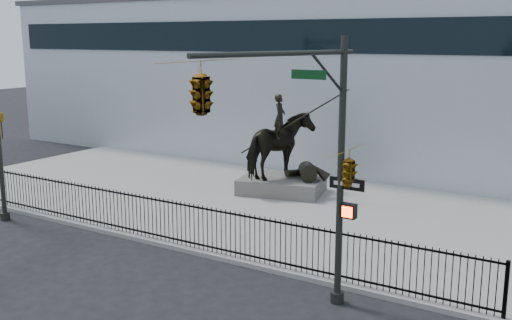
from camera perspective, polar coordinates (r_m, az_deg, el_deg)
The scene contains 7 objects.
ground at distance 20.07m, azimuth -11.32°, elevation -8.90°, with size 120.00×120.00×0.00m, color black.
plaza at distance 25.32m, azimuth -0.46°, elevation -4.15°, with size 30.00×12.00×0.15m, color gray.
building at distance 36.12m, azimuth 10.69°, elevation 7.52°, with size 44.00×14.00×9.00m, color silver.
picket_fence at distance 20.65m, azimuth -9.05°, elevation -5.58°, with size 22.10×0.10×1.50m.
statue_plinth at distance 26.70m, azimuth 2.45°, elevation -2.42°, with size 3.59×2.47×0.67m, color #595651.
equestrian_statue at distance 26.31m, azimuth 2.63°, elevation 1.27°, with size 4.50×3.32×3.90m.
traffic_signal_right at distance 13.49m, azimuth 2.35°, elevation 2.63°, with size 2.17×6.86×7.00m.
Camera 1 is at (13.01, -13.61, 6.95)m, focal length 42.00 mm.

